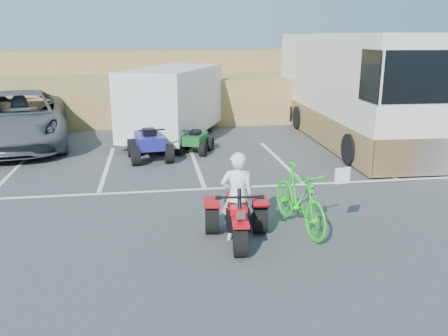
{
  "coord_description": "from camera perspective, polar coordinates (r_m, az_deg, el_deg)",
  "views": [
    {
      "loc": [
        -1.27,
        -9.28,
        3.85
      ],
      "look_at": [
        0.26,
        0.8,
        1.0
      ],
      "focal_mm": 38.0,
      "sensor_mm": 36.0,
      "label": 1
    }
  ],
  "objects": [
    {
      "name": "quad_atv_blue",
      "position": [
        15.44,
        -8.86,
        0.98
      ],
      "size": [
        1.5,
        1.88,
        1.13
      ],
      "primitive_type": null,
      "rotation": [
        0.0,
        0.0,
        0.13
      ],
      "color": "navy",
      "rests_on": "ground"
    },
    {
      "name": "parking_stripes",
      "position": [
        14.05,
        0.43,
        -0.27
      ],
      "size": [
        28.0,
        5.16,
        0.01
      ],
      "color": "white",
      "rests_on": "ground"
    },
    {
      "name": "grass_embankment",
      "position": [
        24.91,
        -5.78,
        9.95
      ],
      "size": [
        40.0,
        8.5,
        3.1
      ],
      "color": "olive",
      "rests_on": "ground"
    },
    {
      "name": "rv_motorhome",
      "position": [
        18.79,
        14.81,
        8.48
      ],
      "size": [
        3.07,
        10.87,
        3.87
      ],
      "rotation": [
        0.0,
        0.0,
        -0.03
      ],
      "color": "silver",
      "rests_on": "ground"
    },
    {
      "name": "red_trike_atv",
      "position": [
        9.28,
        1.63,
        -8.9
      ],
      "size": [
        1.45,
        1.83,
        1.11
      ],
      "primitive_type": null,
      "rotation": [
        0.0,
        0.0,
        -0.1
      ],
      "color": "#B70A16",
      "rests_on": "ground"
    },
    {
      "name": "green_dirt_bike",
      "position": [
        9.76,
        9.04,
        -3.62
      ],
      "size": [
        0.97,
        2.29,
        1.33
      ],
      "primitive_type": "imported",
      "rotation": [
        0.0,
        0.0,
        0.16
      ],
      "color": "#14BF19",
      "rests_on": "ground"
    },
    {
      "name": "ground",
      "position": [
        10.12,
        -0.79,
        -6.74
      ],
      "size": [
        100.0,
        100.0,
        0.0
      ],
      "primitive_type": "plane",
      "color": "#3B3B3D",
      "rests_on": "ground"
    },
    {
      "name": "cargo_trailer",
      "position": [
        18.37,
        -6.05,
        8.06
      ],
      "size": [
        4.35,
        6.23,
        2.7
      ],
      "rotation": [
        0.0,
        0.0,
        -0.39
      ],
      "color": "silver",
      "rests_on": "ground"
    },
    {
      "name": "rider",
      "position": [
        9.09,
        1.6,
        -3.46
      ],
      "size": [
        0.68,
        0.48,
        1.76
      ],
      "primitive_type": "imported",
      "rotation": [
        0.0,
        0.0,
        3.04
      ],
      "color": "white",
      "rests_on": "ground"
    },
    {
      "name": "quad_atv_green",
      "position": [
        16.23,
        -3.44,
        1.86
      ],
      "size": [
        1.42,
        1.6,
        0.87
      ],
      "primitive_type": null,
      "rotation": [
        0.0,
        0.0,
        -0.39
      ],
      "color": "#135420",
      "rests_on": "ground"
    },
    {
      "name": "grey_pickup",
      "position": [
        18.67,
        -23.38,
        5.45
      ],
      "size": [
        4.33,
        7.37,
        1.93
      ],
      "primitive_type": "imported",
      "rotation": [
        0.0,
        0.0,
        0.17
      ],
      "color": "#4D5055",
      "rests_on": "ground"
    }
  ]
}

